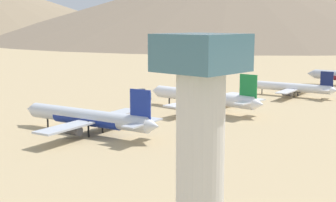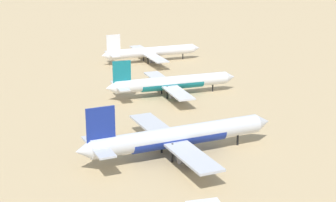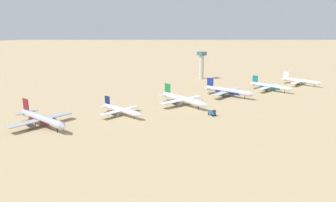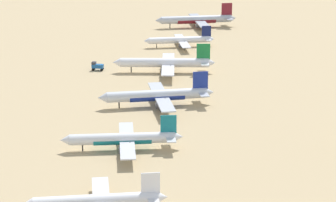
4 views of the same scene
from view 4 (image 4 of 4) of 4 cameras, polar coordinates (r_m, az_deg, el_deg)
The scene contains 8 objects.
ground_plane at distance 291.56m, azimuth -0.51°, elevation 1.20°, with size 1800.00×1800.00×0.00m, color tan.
parked_jet_0 at distance 401.96m, azimuth 2.40°, elevation 6.69°, with size 47.23×38.63×13.66m.
parked_jet_1 at distance 356.57m, azimuth 1.04°, elevation 5.02°, with size 36.74×30.02×10.61m.
parked_jet_2 at distance 310.52m, azimuth -0.20°, elevation 3.15°, with size 45.99×37.25×13.30m.
parked_jet_3 at distance 266.02m, azimuth -0.83°, elevation 0.47°, with size 44.93×36.78×13.01m.
parked_jet_4 at distance 225.28m, azimuth -3.67°, elevation -3.11°, with size 39.88×32.48×11.50m.
parked_jet_5 at distance 185.49m, azimuth -5.78°, elevation -8.16°, with size 38.40×31.35×11.08m.
service_truck at distance 316.26m, azimuth -5.84°, elevation 2.89°, with size 5.47×3.33×3.90m.
Camera 4 is at (-7.54, 278.29, 86.63)m, focal length 74.29 mm.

